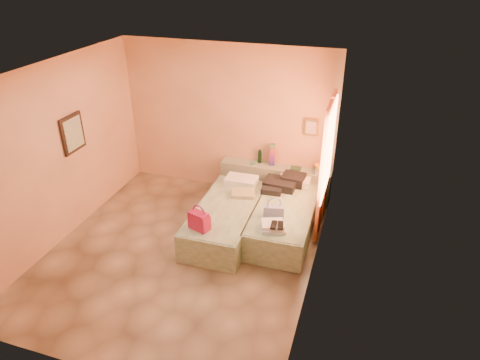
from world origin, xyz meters
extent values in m
plane|color=tan|center=(0.00, 0.00, 0.00)|extent=(4.50, 4.50, 0.00)
cube|color=#F1B380|center=(0.00, 2.25, 1.40)|extent=(4.00, 0.02, 2.80)
cube|color=#F1B380|center=(-2.00, 0.00, 1.40)|extent=(0.02, 4.50, 2.80)
cube|color=#F1B380|center=(2.00, 0.00, 1.40)|extent=(0.02, 4.50, 2.80)
cube|color=silver|center=(0.00, 0.00, 2.80)|extent=(4.00, 4.50, 0.02)
cube|color=#FCD09C|center=(1.98, 1.25, 1.50)|extent=(0.02, 1.10, 1.40)
cube|color=orange|center=(1.94, 1.10, 1.15)|extent=(0.05, 0.55, 2.20)
cube|color=orange|center=(1.94, 1.70, 1.15)|extent=(0.05, 0.45, 2.20)
cube|color=black|center=(-1.97, 0.40, 1.60)|extent=(0.04, 0.50, 0.60)
cube|color=gold|center=(1.55, 2.22, 1.45)|extent=(0.25, 0.04, 0.30)
cube|color=#959D81|center=(0.98, 2.10, 0.33)|extent=(2.05, 0.30, 0.65)
cube|color=beige|center=(0.49, 0.75, 0.25)|extent=(0.92, 2.01, 0.50)
cube|color=beige|center=(1.39, 1.05, 0.25)|extent=(0.92, 2.01, 0.50)
cylinder|color=#13361F|center=(0.65, 2.17, 0.78)|extent=(0.09, 0.09, 0.25)
cube|color=#B71646|center=(0.89, 2.15, 0.86)|extent=(0.11, 0.11, 0.41)
cylinder|color=#559C6A|center=(0.55, 2.07, 0.66)|extent=(0.12, 0.12, 0.03)
cube|color=#284C2E|center=(1.35, 2.11, 0.67)|extent=(0.19, 0.14, 0.03)
cube|color=silver|center=(1.76, 2.04, 0.78)|extent=(0.21, 0.21, 0.26)
cube|color=#B71646|center=(0.31, 0.02, 0.65)|extent=(0.35, 0.26, 0.29)
cube|color=tan|center=(0.64, 1.17, 0.53)|extent=(0.45, 0.39, 0.07)
cube|color=black|center=(1.22, 1.62, 0.59)|extent=(0.59, 0.59, 0.18)
cube|color=#4554A7|center=(1.29, 0.66, 0.60)|extent=(0.34, 0.20, 0.20)
cube|color=white|center=(1.37, 0.34, 0.55)|extent=(0.42, 0.39, 0.10)
cube|color=black|center=(1.43, 0.29, 0.61)|extent=(0.18, 0.23, 0.02)
camera|label=1|loc=(2.49, -4.82, 4.17)|focal=32.00mm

